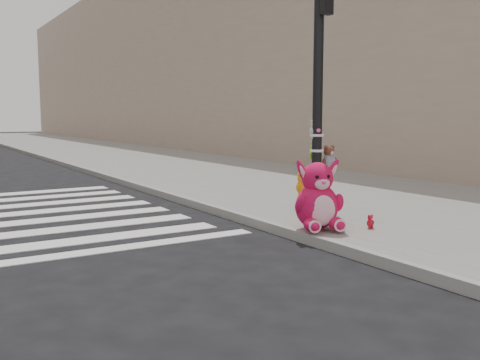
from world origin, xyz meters
TOP-DOWN VIEW (x-y plane):
  - ground at (0.00, 0.00)m, footprint 120.00×120.00m
  - sidewalk_near at (5.00, 10.00)m, footprint 7.00×80.00m
  - curb_edge at (1.55, 10.00)m, footprint 0.12×80.00m
  - bld_near at (10.50, 20.00)m, footprint 5.00×60.00m
  - signal_pole at (2.62, 1.81)m, footprint 0.71×0.49m
  - pink_bunny at (1.84, 0.85)m, footprint 0.82×0.89m
  - red_teddy at (2.53, 0.50)m, footprint 0.15×0.11m

SIDE VIEW (x-z plane):
  - ground at x=0.00m, z-range 0.00..0.00m
  - sidewalk_near at x=5.00m, z-range 0.00..0.14m
  - curb_edge at x=1.55m, z-range -0.01..0.15m
  - red_teddy at x=2.53m, z-range 0.14..0.34m
  - pink_bunny at x=1.84m, z-range 0.05..1.07m
  - signal_pole at x=2.62m, z-range -0.26..3.74m
  - bld_near at x=10.50m, z-range 0.00..10.00m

